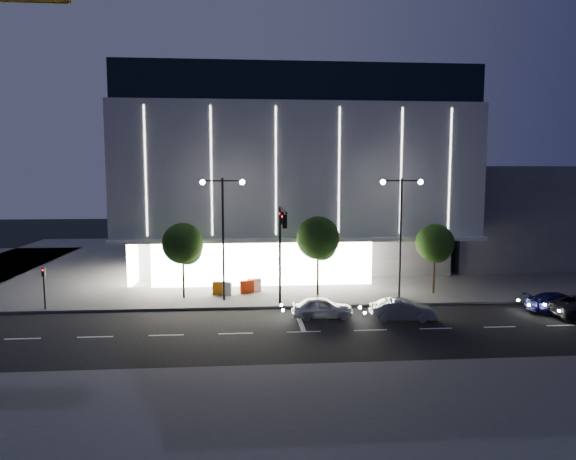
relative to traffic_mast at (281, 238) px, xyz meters
The scene contains 19 objects.
ground 6.12m from the traffic_mast, 106.66° to the right, with size 160.00×160.00×0.00m, color black.
sidewalk_museum 21.62m from the traffic_mast, 79.04° to the left, with size 70.00×40.00×0.15m, color #474747.
sidewalk_near 16.61m from the traffic_mast, 75.38° to the right, with size 70.00×10.00×0.15m, color #474747.
museum 19.54m from the traffic_mast, 84.04° to the left, with size 30.00×25.80×18.00m.
annex_building 32.43m from the traffic_mast, 39.57° to the left, with size 16.00×20.00×10.00m, color #4C4C51.
traffic_mast is the anchor object (origin of this frame).
street_lamp_west 4.89m from the traffic_mast, 146.35° to the left, with size 3.16×0.36×9.00m.
street_lamp_east 9.43m from the traffic_mast, 16.48° to the left, with size 3.16×0.36×9.00m.
ped_signal_far 16.35m from the traffic_mast, behind, with size 0.22×0.24×3.00m.
tree_left 7.95m from the traffic_mast, 152.16° to the left, with size 3.02×3.02×5.72m.
tree_mid 4.82m from the traffic_mast, 50.58° to the left, with size 3.25×3.25×6.15m.
tree_right 12.63m from the traffic_mast, 17.02° to the left, with size 2.91×2.91×5.51m.
car_lead 5.39m from the traffic_mast, 37.74° to the right, with size 1.60×3.98×1.36m, color silver.
car_second 9.16m from the traffic_mast, 21.36° to the right, with size 1.42×4.07×1.34m, color #A4A8AC.
car_third 19.24m from the traffic_mast, ahead, with size 1.85×4.55×1.32m, color #131447.
barrier_a 7.62m from the traffic_mast, 134.76° to the left, with size 1.10×0.25×1.00m, color orange.
barrier_b 7.38m from the traffic_mast, 132.70° to the left, with size 1.10×0.25×1.00m, color silver.
barrier_c 6.86m from the traffic_mast, 116.28° to the left, with size 1.10×0.25×1.00m, color #FF380E.
barrier_d 7.19m from the traffic_mast, 108.03° to the left, with size 1.10×0.25×1.00m, color silver.
Camera 1 is at (-1.30, -30.75, 9.20)m, focal length 32.00 mm.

